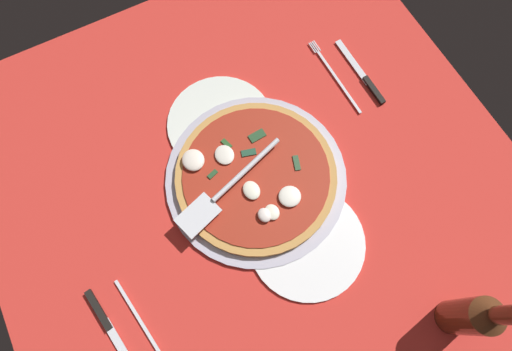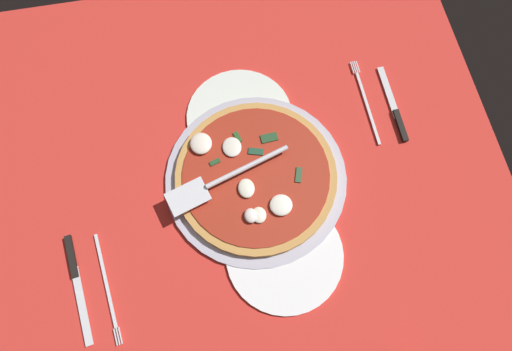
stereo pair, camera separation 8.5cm
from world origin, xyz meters
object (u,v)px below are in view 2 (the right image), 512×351
(dinner_plate_left, at_px, (285,255))
(place_setting_far, at_px, (92,284))
(place_setting_near, at_px, (381,107))
(pizza, at_px, (255,176))
(pizza_server, at_px, (224,179))
(dinner_plate_right, at_px, (240,116))

(dinner_plate_left, xyz_separation_m, place_setting_far, (0.01, 0.37, -0.00))
(place_setting_near, xyz_separation_m, place_setting_far, (-0.26, 0.64, -0.00))
(pizza, xyz_separation_m, pizza_server, (-0.00, 0.06, 0.03))
(dinner_plate_left, xyz_separation_m, pizza_server, (0.16, 0.09, 0.04))
(dinner_plate_right, xyz_separation_m, place_setting_far, (-0.29, 0.33, -0.00))
(pizza_server, distance_m, place_setting_far, 0.32)
(dinner_plate_right, relative_size, pizza, 0.70)
(pizza, relative_size, pizza_server, 1.28)
(place_setting_near, bearing_deg, pizza, 110.08)
(pizza, bearing_deg, dinner_plate_left, -170.40)
(pizza, distance_m, place_setting_far, 0.37)
(dinner_plate_right, bearing_deg, dinner_plate_left, -173.68)
(place_setting_near, bearing_deg, dinner_plate_left, 134.82)
(pizza, bearing_deg, dinner_plate_right, 2.63)
(place_setting_far, bearing_deg, pizza_server, 109.25)
(dinner_plate_left, relative_size, dinner_plate_right, 1.00)
(dinner_plate_left, bearing_deg, pizza_server, 29.62)
(place_setting_near, height_order, place_setting_far, same)
(dinner_plate_right, xyz_separation_m, pizza, (-0.15, -0.01, 0.02))
(pizza, distance_m, place_setting_near, 0.32)
(dinner_plate_left, bearing_deg, place_setting_near, -44.41)
(dinner_plate_left, distance_m, place_setting_near, 0.38)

